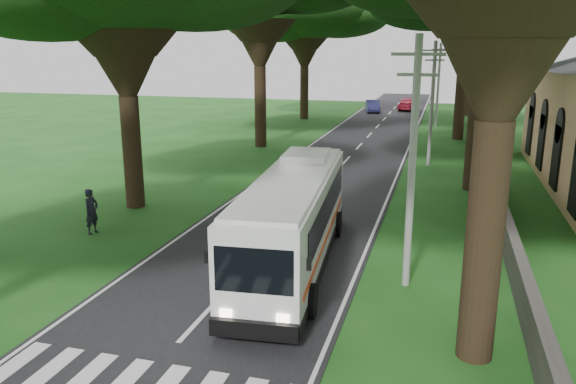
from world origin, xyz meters
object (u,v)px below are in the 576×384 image
pole_near (412,160)px  distant_car_b (373,106)px  pole_mid (432,102)px  distant_car_c (408,104)px  pole_far (438,83)px  pedestrian (92,211)px  coach_bus (294,218)px

pole_near → distant_car_b: bearing=98.6°
pole_mid → distant_car_c: pole_mid is taller
pole_near → distant_car_c: bearing=93.9°
pole_mid → pole_far: (0.00, 20.00, 0.00)m
distant_car_b → pedestrian: pedestrian is taller
pole_mid → distant_car_c: 33.99m
pedestrian → coach_bus: bearing=-90.2°
pole_mid → pedestrian: 22.62m
pole_far → distant_car_b: size_ratio=1.85×
pole_near → pole_mid: (0.00, 20.00, 0.00)m
coach_bus → distant_car_b: 49.80m
pole_mid → coach_bus: pole_mid is taller
pole_near → distant_car_c: pole_near is taller
pole_far → pedestrian: (-13.05, -38.19, -3.22)m
pole_near → pedestrian: (-13.05, 1.81, -3.22)m
pole_far → pedestrian: bearing=-108.9°
pole_mid → distant_car_b: pole_mid is taller
pole_near → pedestrian: pole_near is taller
coach_bus → pedestrian: coach_bus is taller
pole_near → coach_bus: (-3.99, 0.62, -2.38)m
distant_car_b → distant_car_c: distant_car_c is taller
coach_bus → pole_near: bearing=-13.7°
coach_bus → distant_car_b: size_ratio=2.67×
pole_near → distant_car_c: 53.86m
pole_far → pedestrian: size_ratio=4.16×
distant_car_b → pole_mid: bearing=-88.1°
pole_far → pedestrian: 40.49m
pole_far → distant_car_b: (-7.61, 10.27, -3.44)m
distant_car_c → pole_far: bearing=108.9°
pole_near → pole_far: (0.00, 40.00, 0.00)m
pole_near → pedestrian: size_ratio=4.16×
distant_car_c → pole_mid: bearing=100.1°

